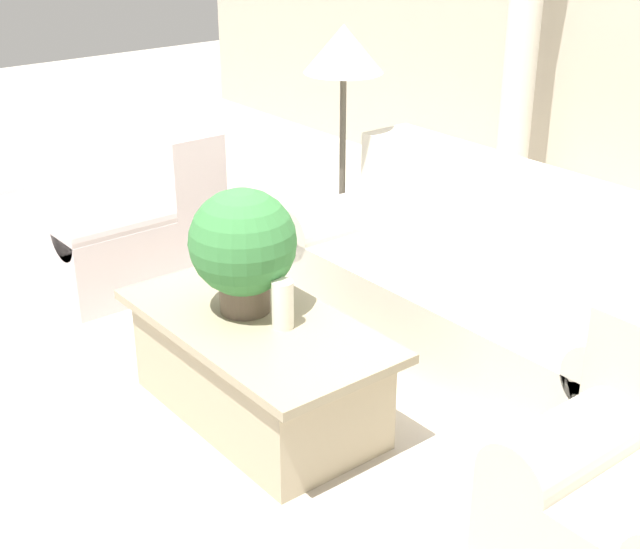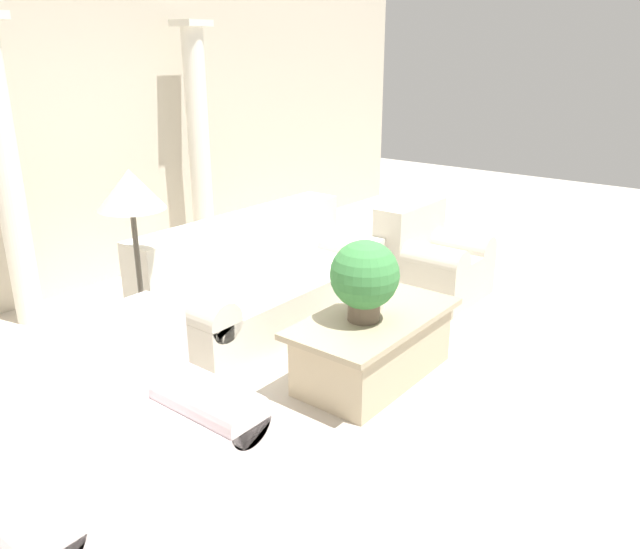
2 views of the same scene
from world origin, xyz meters
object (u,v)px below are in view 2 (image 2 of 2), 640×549
(loveseat, at_px, (96,450))
(floor_lamp, at_px, (131,199))
(potted_plant, at_px, (365,277))
(armchair, at_px, (429,258))
(coffee_table, at_px, (374,346))
(sofa_long, at_px, (265,282))

(loveseat, relative_size, floor_lamp, 0.91)
(potted_plant, height_order, armchair, potted_plant)
(coffee_table, xyz_separation_m, armchair, (1.63, 0.48, 0.11))
(sofa_long, bearing_deg, loveseat, -156.76)
(coffee_table, distance_m, armchair, 1.70)
(coffee_table, relative_size, potted_plant, 2.35)
(loveseat, distance_m, coffee_table, 1.96)
(floor_lamp, bearing_deg, armchair, -16.98)
(loveseat, xyz_separation_m, potted_plant, (1.83, -0.28, 0.42))
(potted_plant, xyz_separation_m, armchair, (1.73, 0.46, -0.42))
(floor_lamp, xyz_separation_m, armchair, (2.56, -0.78, -0.91))
(floor_lamp, height_order, armchair, floor_lamp)
(coffee_table, bearing_deg, floor_lamp, 126.70)
(sofa_long, relative_size, loveseat, 1.63)
(loveseat, relative_size, potted_plant, 2.42)
(loveseat, bearing_deg, armchair, 2.80)
(loveseat, xyz_separation_m, floor_lamp, (1.00, 0.96, 0.90))
(sofa_long, xyz_separation_m, potted_plant, (-0.34, -1.22, 0.42))
(loveseat, height_order, potted_plant, potted_plant)
(sofa_long, bearing_deg, potted_plant, -105.79)
(potted_plant, relative_size, armchair, 0.65)
(sofa_long, relative_size, floor_lamp, 1.49)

